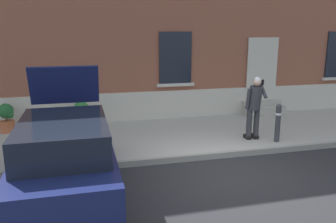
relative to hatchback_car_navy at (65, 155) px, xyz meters
The scene contains 10 objects.
ground_plane 3.49m from the hatchback_car_navy, ahead, with size 80.00×80.00×0.00m, color #232326.
sidewalk 4.56m from the hatchback_car_navy, 40.97° to the left, with size 24.00×3.60×0.15m, color #99968E.
curb_edge 3.64m from the hatchback_car_navy, 17.79° to the left, with size 24.00×0.12×0.15m, color gray.
building_facade 7.05m from the hatchback_car_navy, 57.95° to the left, with size 24.00×1.52×7.50m.
entrance_stoop 7.97m from the hatchback_car_navy, 33.37° to the left, with size 1.44×0.96×0.48m.
hatchback_car_navy is the anchor object (origin of this frame).
bollard_near_person 5.61m from the hatchback_car_navy, 15.50° to the left, with size 0.15×0.15×1.04m.
person_on_phone 5.22m from the hatchback_car_navy, 20.69° to the left, with size 0.51×0.49×1.75m.
planter_terracotta 4.63m from the hatchback_car_navy, 113.11° to the left, with size 0.44×0.44×0.86m.
planter_charcoal 4.16m from the hatchback_car_navy, 85.41° to the left, with size 0.44×0.44×0.86m.
Camera 1 is at (-3.03, -6.55, 3.07)m, focal length 36.84 mm.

